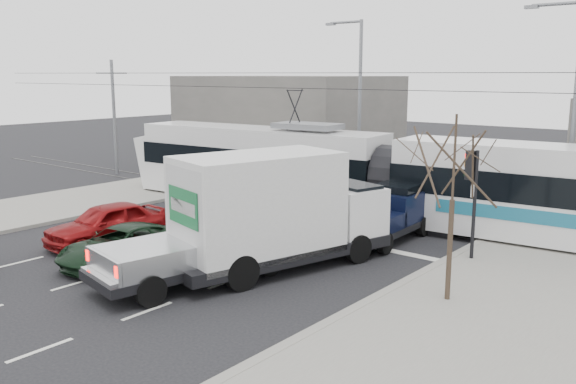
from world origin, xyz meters
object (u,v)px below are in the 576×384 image
Objects in this scene: silver_pickup at (207,242)px; red_car at (106,224)px; tram at (390,177)px; bare_tree at (454,166)px; traffic_signal at (472,181)px; street_lamp_near at (571,100)px; green_car at (121,245)px; box_truck at (276,212)px; navy_pickup at (390,213)px; street_lamp_far at (357,93)px.

red_car is at bearing -171.88° from silver_pickup.
red_car is (-6.36, -9.48, -1.16)m from tram.
bare_tree is 4.28m from traffic_signal.
bare_tree is 0.75× the size of silver_pickup.
green_car is at bearing -122.90° from street_lamp_near.
green_car is at bearing -131.29° from box_truck.
red_car is (-11.17, -6.34, -1.98)m from traffic_signal.
street_lamp_near is at bearing 32.38° from tram.
red_car is (-5.69, 0.30, -0.39)m from silver_pickup.
tram is 5.95× the size of red_car.
tram is at bearing -142.37° from street_lamp_near.
bare_tree reaches higher than green_car.
traffic_signal reaches higher than red_car.
silver_pickup is (-6.33, -14.14, -3.96)m from street_lamp_near.
navy_pickup reaches higher than green_car.
bare_tree is 7.21m from navy_pickup.
red_car is (-6.66, -1.79, -1.09)m from box_truck.
street_lamp_near is at bearing -9.87° from street_lamp_far.
street_lamp_near is at bearing 50.97° from green_car.
silver_pickup is 2.40m from box_truck.
street_lamp_near reaches higher than traffic_signal.
green_car is (-9.93, -3.40, -3.18)m from bare_tree.
box_truck is at bearing 19.15° from red_car.
bare_tree is at bearing 12.78° from green_car.
tram reaches higher than silver_pickup.
box_truck is (-4.52, -4.55, -0.89)m from traffic_signal.
green_car is (-9.64, -14.90, -4.50)m from street_lamp_near.
street_lamp_far is 2.05× the size of green_car.
street_lamp_near is 8.95m from navy_pickup.
street_lamp_far reaches higher than green_car.
traffic_signal is 14.47m from street_lamp_far.
street_lamp_near is 11.67m from street_lamp_far.
traffic_signal is at bearing -41.72° from street_lamp_far.
silver_pickup is (-6.61, -2.64, -2.64)m from bare_tree.
red_car is at bearing -169.24° from bare_tree.
silver_pickup is at bearing -114.12° from street_lamp_near.
bare_tree is at bearing 32.85° from silver_pickup.
box_truck is at bearing 27.52° from green_car.
traffic_signal is 0.40× the size of street_lamp_far.
box_truck is (0.97, 2.08, 0.70)m from silver_pickup.
silver_pickup is at bearing -107.27° from navy_pickup.
red_car is at bearing -149.91° from box_truck.
traffic_signal is 3.96m from navy_pickup.
bare_tree reaches higher than navy_pickup.
traffic_signal is at bearing 33.68° from red_car.
traffic_signal reaches higher than green_car.
navy_pickup is at bearing 50.87° from green_car.
navy_pickup is at bearing 46.97° from red_car.
street_lamp_far is 1.35× the size of silver_pickup.
traffic_signal is 0.46× the size of box_truck.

